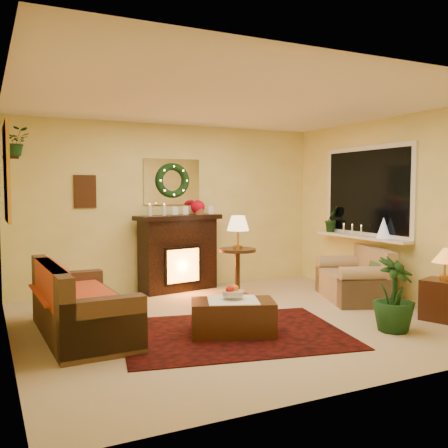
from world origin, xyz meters
name	(u,v)px	position (x,y,z in m)	size (l,w,h in m)	color
floor	(237,321)	(0.00, 0.00, 0.00)	(5.00, 5.00, 0.00)	beige
ceiling	(237,102)	(0.00, 0.00, 2.60)	(5.00, 5.00, 0.00)	white
wall_back	(172,207)	(0.00, 2.25, 1.30)	(5.00, 5.00, 0.00)	#EFD88C
wall_front	(370,226)	(0.00, -2.25, 1.30)	(5.00, 5.00, 0.00)	#EFD88C
wall_left	(7,219)	(-2.50, 0.00, 1.30)	(4.50, 4.50, 0.00)	#EFD88C
wall_right	(395,209)	(2.50, 0.00, 1.30)	(4.50, 4.50, 0.00)	#EFD88C
area_rug	(234,333)	(-0.27, -0.45, 0.01)	(2.39, 1.79, 0.01)	#560C0F
sofa	(83,296)	(-1.76, 0.22, 0.43)	(0.81, 1.85, 0.79)	brown
red_throw	(73,292)	(-1.84, 0.38, 0.46)	(0.78, 1.26, 0.02)	#B31204
fireplace	(178,255)	(0.02, 2.04, 0.55)	(1.21, 0.38, 1.11)	black
poinsettia	(198,207)	(0.37, 2.06, 1.30)	(0.22, 0.22, 0.22)	#BD021A
mantel_candle_a	(150,211)	(-0.44, 2.02, 1.26)	(0.06, 0.06, 0.19)	beige
mantel_candle_b	(164,210)	(-0.21, 2.02, 1.26)	(0.06, 0.06, 0.18)	white
mantel_mirror	(172,182)	(0.00, 2.23, 1.70)	(0.92, 0.02, 0.72)	white
wreath	(173,181)	(0.00, 2.19, 1.72)	(0.55, 0.55, 0.11)	#194719
wall_art	(85,192)	(-1.35, 2.23, 1.55)	(0.32, 0.03, 0.48)	#381E11
gold_mirror	(6,173)	(-2.48, 0.30, 1.75)	(0.03, 0.84, 1.00)	gold
hanging_plant	(16,156)	(-2.34, 1.05, 1.97)	(0.33, 0.28, 0.36)	#194719
loveseat	(353,270)	(2.06, 0.34, 0.42)	(0.75, 1.29, 0.75)	#876A56
window_frame	(367,191)	(2.48, 0.55, 1.55)	(0.03, 1.86, 1.36)	white
window_glass	(367,191)	(2.47, 0.55, 1.55)	(0.02, 1.70, 1.22)	black
window_sill	(361,237)	(2.38, 0.55, 0.87)	(0.22, 1.86, 0.04)	white
mini_tree	(384,228)	(2.40, 0.11, 1.04)	(0.20, 0.20, 0.29)	silver
sill_plant	(332,220)	(2.38, 1.25, 1.08)	(0.30, 0.24, 0.54)	#20461B
side_table_round	(237,275)	(0.64, 1.22, 0.33)	(0.55, 0.55, 0.71)	#341C14
lamp_cream	(238,237)	(0.64, 1.20, 0.88)	(0.33, 0.33, 0.50)	#E9BE7C
end_table_square	(441,298)	(2.26, -1.02, 0.27)	(0.40, 0.40, 0.49)	#412411
lamp_tiffany	(445,259)	(2.27, -1.05, 0.74)	(0.31, 0.31, 0.45)	orange
coffee_table	(233,316)	(-0.29, -0.48, 0.21)	(0.90, 0.49, 0.38)	#542D1C
fruit_bowl	(233,293)	(-0.28, -0.44, 0.45)	(0.24, 0.24, 0.05)	silver
floor_palm	(394,291)	(1.38, -1.14, 0.45)	(1.38, 1.38, 2.47)	black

